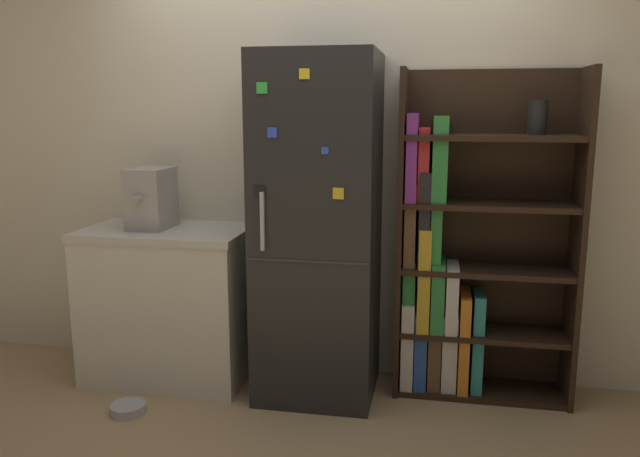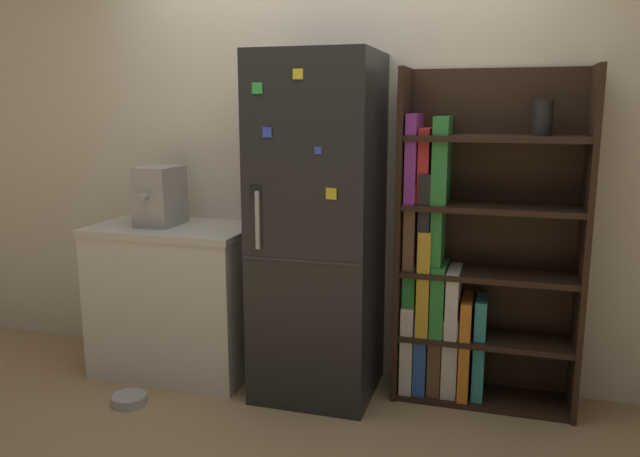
% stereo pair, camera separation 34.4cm
% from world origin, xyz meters
% --- Properties ---
extents(ground_plane, '(16.00, 16.00, 0.00)m').
position_xyz_m(ground_plane, '(0.00, 0.00, 0.00)').
color(ground_plane, tan).
extents(wall_back, '(8.00, 0.05, 2.60)m').
position_xyz_m(wall_back, '(0.00, 0.47, 1.30)').
color(wall_back, beige).
rests_on(wall_back, ground_plane).
extents(refrigerator, '(0.64, 0.64, 1.89)m').
position_xyz_m(refrigerator, '(-0.00, 0.14, 0.95)').
color(refrigerator, black).
rests_on(refrigerator, ground_plane).
extents(bookshelf, '(0.96, 0.35, 1.81)m').
position_xyz_m(bookshelf, '(0.77, 0.30, 0.76)').
color(bookshelf, black).
rests_on(bookshelf, ground_plane).
extents(kitchen_counter, '(0.96, 0.60, 0.91)m').
position_xyz_m(kitchen_counter, '(-0.91, 0.16, 0.46)').
color(kitchen_counter, silver).
rests_on(kitchen_counter, ground_plane).
extents(espresso_machine, '(0.21, 0.35, 0.35)m').
position_xyz_m(espresso_machine, '(-0.99, 0.16, 1.09)').
color(espresso_machine, '#A5A39E').
rests_on(espresso_machine, kitchen_counter).
extents(pet_bowl, '(0.19, 0.19, 0.05)m').
position_xyz_m(pet_bowl, '(-0.94, -0.33, 0.03)').
color(pet_bowl, '#B7B7BC').
rests_on(pet_bowl, ground_plane).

